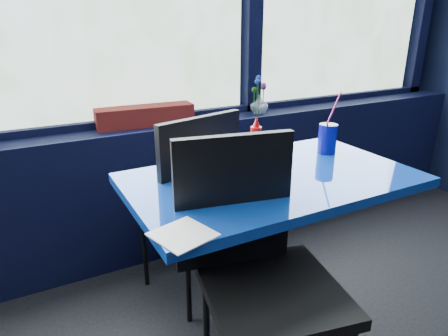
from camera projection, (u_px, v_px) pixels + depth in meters
window_sill at (145, 192)px, 2.38m from camera, size 5.00×0.26×0.80m
near_table at (270, 214)px, 1.73m from camera, size 1.20×0.70×0.75m
chair_near_front at (257, 260)px, 1.39m from camera, size 0.53×0.54×1.00m
chair_near_back at (197, 197)px, 1.90m from camera, size 0.54×0.54×0.99m
planter_box at (145, 116)px, 2.25m from camera, size 0.55×0.17×0.11m
flower_vase at (259, 102)px, 2.51m from camera, size 0.15×0.15×0.24m
food_basket at (251, 173)px, 1.60m from camera, size 0.28×0.27×0.10m
ketchup_bottle at (256, 139)px, 1.87m from camera, size 0.05×0.05×0.19m
soda_cup at (327, 138)px, 1.93m from camera, size 0.09×0.09×0.30m
napkin at (183, 235)px, 1.21m from camera, size 0.20×0.20×0.00m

